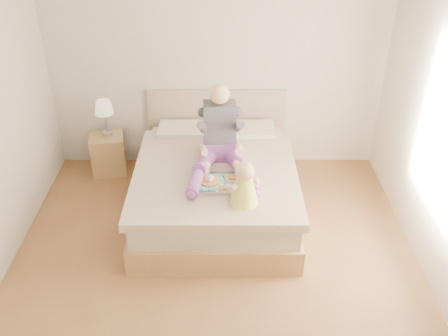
{
  "coord_description": "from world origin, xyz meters",
  "views": [
    {
      "loc": [
        0.09,
        -3.51,
        3.39
      ],
      "look_at": [
        0.09,
        0.66,
        0.78
      ],
      "focal_mm": 40.0,
      "sensor_mm": 36.0,
      "label": 1
    }
  ],
  "objects_px": {
    "bed": "(216,183)",
    "adult": "(220,142)",
    "nightstand": "(108,154)",
    "tray": "(220,181)",
    "baby": "(244,186)"
  },
  "relations": [
    {
      "from": "bed",
      "to": "adult",
      "type": "relative_size",
      "value": 2.12
    },
    {
      "from": "adult",
      "to": "nightstand",
      "type": "bearing_deg",
      "value": 148.11
    },
    {
      "from": "tray",
      "to": "baby",
      "type": "distance_m",
      "value": 0.41
    },
    {
      "from": "bed",
      "to": "tray",
      "type": "distance_m",
      "value": 0.57
    },
    {
      "from": "nightstand",
      "to": "tray",
      "type": "bearing_deg",
      "value": -50.5
    },
    {
      "from": "nightstand",
      "to": "baby",
      "type": "distance_m",
      "value": 2.29
    },
    {
      "from": "baby",
      "to": "bed",
      "type": "bearing_deg",
      "value": 83.93
    },
    {
      "from": "nightstand",
      "to": "baby",
      "type": "height_order",
      "value": "baby"
    },
    {
      "from": "bed",
      "to": "adult",
      "type": "xyz_separation_m",
      "value": [
        0.05,
        -0.04,
        0.54
      ]
    },
    {
      "from": "nightstand",
      "to": "tray",
      "type": "height_order",
      "value": "tray"
    },
    {
      "from": "baby",
      "to": "nightstand",
      "type": "bearing_deg",
      "value": 111.32
    },
    {
      "from": "bed",
      "to": "nightstand",
      "type": "relative_size",
      "value": 4.4
    },
    {
      "from": "tray",
      "to": "adult",
      "type": "bearing_deg",
      "value": 88.21
    },
    {
      "from": "adult",
      "to": "baby",
      "type": "distance_m",
      "value": 0.76
    },
    {
      "from": "adult",
      "to": "tray",
      "type": "xyz_separation_m",
      "value": [
        -0.0,
        -0.42,
        -0.22
      ]
    }
  ]
}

